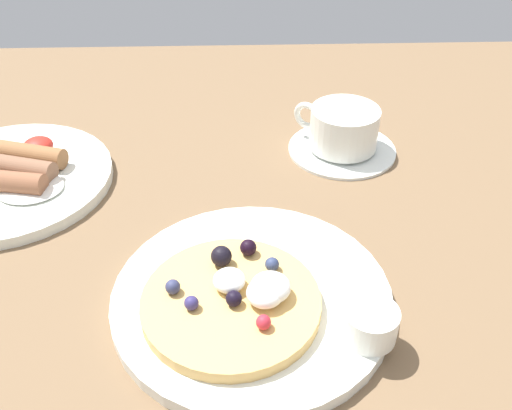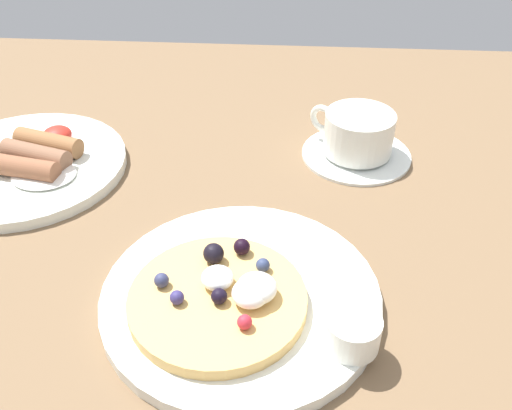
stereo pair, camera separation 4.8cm
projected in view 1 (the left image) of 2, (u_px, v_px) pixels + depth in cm
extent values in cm
cube|color=brown|center=(207.00, 269.00, 58.93)|extent=(172.46, 113.23, 3.00)
cylinder|color=white|center=(252.00, 297.00, 52.72)|extent=(25.84, 25.84, 1.40)
cylinder|color=#DEAE60|center=(231.00, 303.00, 50.36)|extent=(16.00, 16.00, 1.28)
sphere|color=navy|center=(173.00, 287.00, 50.13)|extent=(1.35, 1.35, 1.35)
sphere|color=navy|center=(191.00, 303.00, 48.65)|extent=(1.27, 1.27, 1.27)
sphere|color=black|center=(234.00, 299.00, 48.96)|extent=(1.43, 1.43, 1.43)
sphere|color=black|center=(221.00, 256.00, 52.84)|extent=(1.97, 1.97, 1.97)
sphere|color=navy|center=(272.00, 264.00, 52.44)|extent=(1.32, 1.32, 1.32)
sphere|color=black|center=(248.00, 248.00, 54.08)|extent=(1.59, 1.59, 1.59)
sphere|color=red|center=(263.00, 322.00, 46.95)|extent=(1.28, 1.28, 1.28)
ellipsoid|color=white|center=(270.00, 287.00, 49.53)|extent=(3.57, 3.57, 2.14)
ellipsoid|color=white|center=(229.00, 280.00, 50.50)|extent=(2.90, 2.90, 1.74)
ellipsoid|color=white|center=(265.00, 293.00, 49.10)|extent=(3.28, 3.28, 1.97)
cylinder|color=white|center=(370.00, 324.00, 47.37)|extent=(4.66, 4.66, 3.00)
cylinder|color=brown|center=(371.00, 319.00, 47.00)|extent=(3.82, 3.82, 0.36)
cylinder|color=white|center=(7.00, 180.00, 67.93)|extent=(24.73, 24.73, 1.36)
cylinder|color=#8E5E38|center=(30.00, 154.00, 68.81)|extent=(9.19, 4.95, 2.53)
cylinder|color=brown|center=(19.00, 168.00, 66.52)|extent=(9.19, 4.94, 2.53)
cylinder|color=brown|center=(7.00, 182.00, 64.23)|extent=(9.15, 4.13, 2.53)
ellipsoid|color=white|center=(30.00, 188.00, 64.95)|extent=(7.59, 6.45, 0.60)
sphere|color=yellow|center=(29.00, 184.00, 64.64)|extent=(2.00, 2.00, 2.00)
ellipsoid|color=red|center=(38.00, 146.00, 70.83)|extent=(3.68, 3.68, 2.02)
cylinder|color=white|center=(342.00, 148.00, 74.17)|extent=(13.94, 13.94, 0.79)
cylinder|color=white|center=(344.00, 128.00, 72.35)|extent=(8.72, 8.72, 5.22)
torus|color=white|center=(307.00, 115.00, 74.43)|extent=(3.54, 2.73, 3.73)
cylinder|color=olive|center=(345.00, 116.00, 71.33)|extent=(7.41, 7.41, 0.42)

